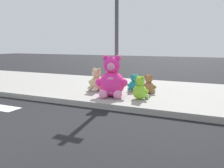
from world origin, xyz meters
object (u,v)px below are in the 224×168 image
at_px(sign_pole, 117,36).
at_px(plush_tan, 96,82).
at_px(plush_yellow, 111,79).
at_px(plush_brown, 149,86).
at_px(plush_lime, 140,90).
at_px(plush_pink_large, 112,80).
at_px(plush_teal, 134,84).

relative_size(sign_pole, plush_tan, 4.42).
relative_size(sign_pole, plush_yellow, 4.40).
distance_m(sign_pole, plush_yellow, 1.66).
relative_size(sign_pole, plush_brown, 5.51).
distance_m(sign_pole, plush_lime, 1.80).
height_order(sign_pole, plush_yellow, sign_pole).
relative_size(plush_pink_large, plush_tan, 1.61).
height_order(plush_teal, plush_yellow, plush_yellow).
height_order(sign_pole, plush_brown, sign_pole).
xyz_separation_m(plush_pink_large, plush_lime, (0.82, 0.05, -0.21)).
height_order(plush_teal, plush_tan, plush_tan).
bearing_deg(plush_lime, plush_brown, 89.66).
relative_size(plush_yellow, plush_tan, 1.00).
bearing_deg(sign_pole, plush_yellow, 125.93).
height_order(plush_teal, plush_brown, plush_brown).
bearing_deg(plush_pink_large, sign_pole, 100.67).
xyz_separation_m(plush_brown, plush_lime, (-0.00, -0.81, 0.02)).
relative_size(plush_pink_large, plush_brown, 2.00).
bearing_deg(plush_yellow, plush_lime, -40.78).
bearing_deg(plush_yellow, plush_tan, -105.51).
bearing_deg(plush_teal, plush_brown, -17.85).
xyz_separation_m(plush_pink_large, plush_yellow, (-0.63, 1.30, -0.17)).
relative_size(sign_pole, plush_teal, 5.88).
bearing_deg(sign_pole, plush_lime, -29.87).
bearing_deg(plush_brown, plush_lime, -90.34).
bearing_deg(sign_pole, plush_tan, 178.33).
bearing_deg(plush_tan, sign_pole, -1.67).
relative_size(plush_brown, plush_tan, 0.80).
xyz_separation_m(sign_pole, plush_lime, (0.93, -0.53, -1.44)).
relative_size(plush_yellow, plush_lime, 1.14).
distance_m(plush_brown, plush_lime, 0.81).
bearing_deg(plush_pink_large, plush_brown, 46.23).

